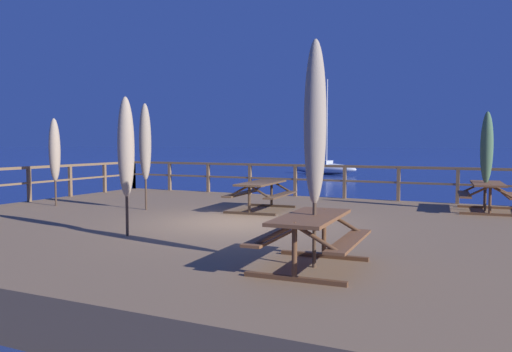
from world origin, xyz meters
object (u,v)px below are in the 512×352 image
picnic_table_front_left (311,230)px  patio_umbrella_tall_front (145,142)px  patio_umbrella_tall_mid_right (126,148)px  picnic_table_back_right (261,190)px  sailboat_distant (323,168)px  picnic_table_mid_centre (487,191)px  patio_umbrella_short_back (487,148)px  patio_umbrella_short_front (55,150)px  patio_umbrella_short_mid (315,123)px

picnic_table_front_left → patio_umbrella_tall_front: size_ratio=0.66×
patio_umbrella_tall_front → patio_umbrella_tall_mid_right: patio_umbrella_tall_front is taller
patio_umbrella_tall_front → picnic_table_back_right: bearing=22.5°
picnic_table_back_right → sailboat_distant: size_ratio=0.28×
picnic_table_mid_centre → picnic_table_back_right: size_ratio=0.91×
patio_umbrella_short_back → patio_umbrella_short_front: (-11.21, -3.96, -0.07)m
picnic_table_mid_centre → patio_umbrella_short_mid: size_ratio=0.61×
patio_umbrella_tall_mid_right → sailboat_distant: size_ratio=0.35×
patio_umbrella_short_mid → picnic_table_mid_centre: bearing=74.0°
picnic_table_mid_centre → patio_umbrella_short_front: size_ratio=0.79×
patio_umbrella_short_back → patio_umbrella_tall_front: size_ratio=0.92×
patio_umbrella_tall_front → picnic_table_mid_centre: bearing=22.7°
patio_umbrella_short_back → patio_umbrella_tall_front: patio_umbrella_tall_front is taller
patio_umbrella_short_back → sailboat_distant: bearing=116.3°
picnic_table_front_left → sailboat_distant: size_ratio=0.24×
patio_umbrella_tall_front → sailboat_distant: size_ratio=0.37×
sailboat_distant → patio_umbrella_short_front: bearing=-87.4°
picnic_table_front_left → sailboat_distant: sailboat_distant is taller
picnic_table_back_right → patio_umbrella_tall_front: size_ratio=0.76×
picnic_table_mid_centre → patio_umbrella_tall_front: bearing=-157.3°
picnic_table_back_right → patio_umbrella_tall_mid_right: 4.70m
patio_umbrella_short_back → sailboat_distant: (-12.57, 25.42, -1.89)m
picnic_table_back_right → patio_umbrella_short_front: size_ratio=0.86×
patio_umbrella_short_front → sailboat_distant: 29.47m
sailboat_distant → picnic_table_back_right: bearing=-75.6°
picnic_table_mid_centre → picnic_table_back_right: same height
patio_umbrella_short_front → patio_umbrella_tall_mid_right: patio_umbrella_tall_mid_right is taller
picnic_table_back_right → patio_umbrella_short_mid: size_ratio=0.66×
picnic_table_front_left → patio_umbrella_tall_front: bearing=145.6°
patio_umbrella_tall_front → patio_umbrella_short_mid: bearing=-33.8°
patio_umbrella_short_mid → patio_umbrella_short_back: bearing=74.5°
patio_umbrella_tall_front → patio_umbrella_tall_mid_right: bearing=-57.7°
patio_umbrella_short_mid → patio_umbrella_tall_front: size_ratio=1.14×
patio_umbrella_short_mid → sailboat_distant: size_ratio=0.42×
picnic_table_back_right → patio_umbrella_short_mid: bearing=-58.2°
patio_umbrella_short_mid → picnic_table_front_left: bearing=-111.7°
picnic_table_mid_centre → picnic_table_front_left: (-2.21, -7.69, -0.00)m
picnic_table_front_left → patio_umbrella_tall_mid_right: patio_umbrella_tall_mid_right is taller
picnic_table_back_right → sailboat_distant: bearing=104.4°
picnic_table_mid_centre → patio_umbrella_short_back: 1.12m
picnic_table_mid_centre → patio_umbrella_short_mid: (-2.18, -7.62, 1.52)m
picnic_table_back_right → picnic_table_mid_centre: bearing=22.8°
picnic_table_front_left → patio_umbrella_tall_mid_right: bearing=167.4°
picnic_table_mid_centre → patio_umbrella_tall_mid_right: size_ratio=0.74×
patio_umbrella_short_back → picnic_table_mid_centre: bearing=-56.5°
patio_umbrella_short_back → patio_umbrella_short_front: 11.89m
picnic_table_front_left → picnic_table_back_right: same height
picnic_table_mid_centre → picnic_table_front_left: size_ratio=1.05×
sailboat_distant → picnic_table_mid_centre: bearing=-63.7°
picnic_table_mid_centre → patio_umbrella_short_back: bearing=123.5°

